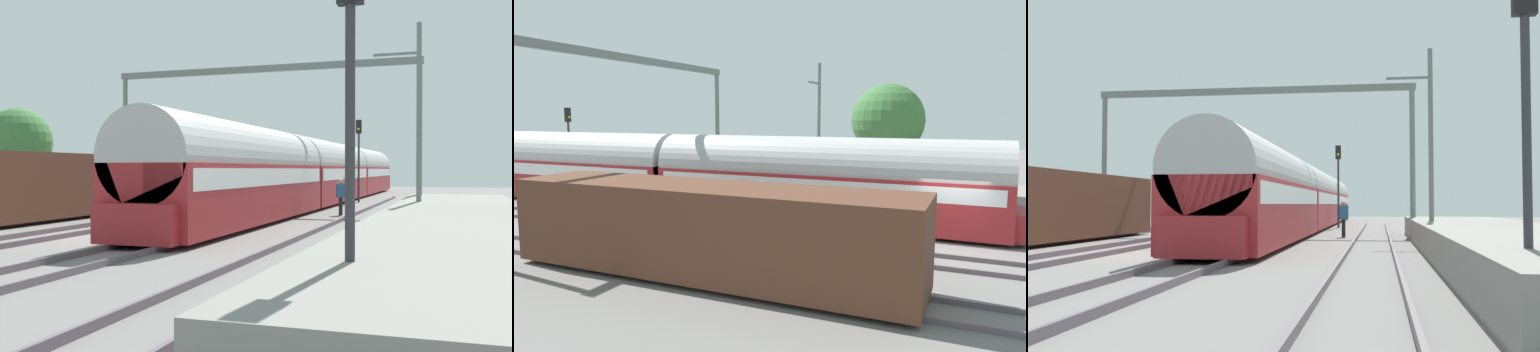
% 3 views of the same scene
% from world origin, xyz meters
% --- Properties ---
extents(ground, '(120.00, 120.00, 0.00)m').
position_xyz_m(ground, '(0.00, 0.00, 0.00)').
color(ground, slate).
extents(track_far_west, '(1.52, 60.00, 0.16)m').
position_xyz_m(track_far_west, '(-6.44, 0.00, 0.08)').
color(track_far_west, '#60565E').
rests_on(track_far_west, ground).
extents(track_west, '(1.51, 60.00, 0.16)m').
position_xyz_m(track_west, '(-2.15, 0.00, 0.08)').
color(track_west, '#60565E').
rests_on(track_west, ground).
extents(track_east, '(1.51, 60.00, 0.16)m').
position_xyz_m(track_east, '(2.15, 0.00, 0.08)').
color(track_east, '#60565E').
rests_on(track_east, ground).
extents(track_far_east, '(1.52, 60.00, 0.16)m').
position_xyz_m(track_far_east, '(6.44, 0.00, 0.08)').
color(track_far_east, '#60565E').
rests_on(track_far_east, ground).
extents(platform, '(4.40, 28.00, 0.90)m').
position_xyz_m(platform, '(10.26, 2.00, 0.45)').
color(platform, gray).
rests_on(platform, ground).
extents(passenger_train, '(2.93, 49.20, 3.82)m').
position_xyz_m(passenger_train, '(2.15, 22.14, 1.97)').
color(passenger_train, maroon).
rests_on(passenger_train, ground).
extents(freight_car, '(2.80, 13.00, 2.70)m').
position_xyz_m(freight_car, '(-6.44, 6.63, 1.47)').
color(freight_car, '#563323').
rests_on(freight_car, ground).
extents(person_crossing, '(0.46, 0.38, 1.73)m').
position_xyz_m(person_crossing, '(5.04, 11.72, 1.03)').
color(person_crossing, black).
rests_on(person_crossing, ground).
extents(railway_signal_far, '(0.36, 0.30, 5.43)m').
position_xyz_m(railway_signal_far, '(4.07, 23.29, 3.45)').
color(railway_signal_far, '#2D2D33').
rests_on(railway_signal_far, ground).
extents(catenary_gantry, '(17.29, 0.28, 7.86)m').
position_xyz_m(catenary_gantry, '(0.00, 14.93, 5.95)').
color(catenary_gantry, slate).
rests_on(catenary_gantry, ground).
extents(catenary_pole_east_mid, '(1.90, 0.20, 8.00)m').
position_xyz_m(catenary_pole_east_mid, '(8.80, 8.17, 4.15)').
color(catenary_pole_east_mid, slate).
rests_on(catenary_pole_east_mid, ground).
extents(tree_east_background, '(5.01, 5.01, 7.12)m').
position_xyz_m(tree_east_background, '(15.15, 5.23, 4.61)').
color(tree_east_background, '#4C3826').
rests_on(tree_east_background, ground).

